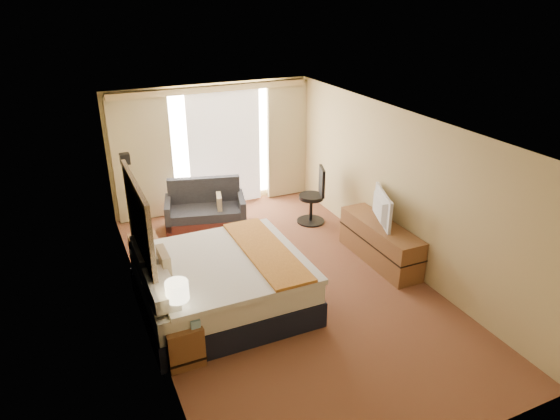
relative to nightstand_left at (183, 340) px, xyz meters
name	(u,v)px	position (x,y,z in m)	size (l,w,h in m)	color
floor	(283,284)	(1.87, 1.05, -0.28)	(4.20, 7.00, 0.02)	#582019
ceiling	(283,124)	(1.87, 1.05, 2.33)	(4.20, 7.00, 0.02)	white
wall_back	(212,147)	(1.87, 4.55, 1.02)	(4.20, 0.02, 2.60)	tan
wall_front	(444,354)	(1.87, -2.45, 1.02)	(4.20, 0.02, 2.60)	tan
wall_left	(140,237)	(-0.23, 1.05, 1.02)	(0.02, 7.00, 2.60)	tan
wall_right	(398,188)	(3.97, 1.05, 1.02)	(0.02, 7.00, 2.60)	tan
headboard	(140,231)	(-0.19, 1.25, 1.01)	(0.06, 1.85, 1.50)	black
nightstand_left	(183,340)	(0.00, 0.00, 0.00)	(0.45, 0.52, 0.55)	brown
nightstand_right	(145,252)	(0.00, 2.50, 0.00)	(0.45, 0.52, 0.55)	brown
media_dresser	(380,242)	(3.70, 1.05, 0.07)	(0.50, 1.80, 0.70)	brown
window	(224,145)	(2.12, 4.52, 1.04)	(2.30, 0.02, 2.30)	silver
curtains	(213,143)	(1.87, 4.44, 1.13)	(4.12, 0.19, 2.56)	#C6BB8B
bed	(222,283)	(0.81, 0.85, 0.14)	(2.31, 2.11, 1.12)	black
loveseat	(206,213)	(1.37, 3.54, 0.04)	(1.67, 1.16, 0.94)	#592219
floor_lamp	(128,182)	(-0.03, 3.35, 0.97)	(0.22, 0.22, 1.76)	black
desk_chair	(314,198)	(3.41, 2.90, 0.23)	(0.57, 0.56, 1.14)	black
lamp_left	(177,292)	(-0.01, -0.01, 0.73)	(0.28, 0.28, 0.59)	black
lamp_right	(138,214)	(-0.04, 2.47, 0.73)	(0.28, 0.28, 0.59)	black
tissue_box	(195,323)	(0.14, -0.14, 0.33)	(0.12, 0.12, 0.11)	#93C7E4
telephone	(142,233)	(0.01, 2.62, 0.31)	(0.18, 0.14, 0.07)	black
television	(377,207)	(3.65, 1.15, 0.70)	(0.95, 0.12, 0.55)	black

